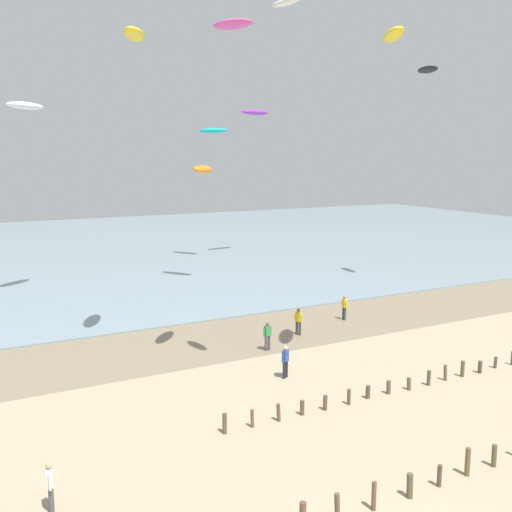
{
  "coord_description": "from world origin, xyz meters",
  "views": [
    {
      "loc": [
        -10.88,
        -10.28,
        11.23
      ],
      "look_at": [
        0.32,
        11.38,
        6.99
      ],
      "focal_mm": 40.59,
      "sensor_mm": 36.0,
      "label": 1
    }
  ],
  "objects_px": {
    "person_left_flank": "(298,321)",
    "kite_aloft_3": "(233,24)",
    "kite_aloft_11": "(25,106)",
    "kite_aloft_0": "(213,131)",
    "kite_aloft_2": "(288,1)",
    "kite_aloft_6": "(134,34)",
    "person_mid_beach": "(344,307)",
    "kite_aloft_5": "(203,169)",
    "person_nearest_camera": "(267,335)",
    "kite_aloft_7": "(394,35)",
    "kite_aloft_1": "(255,112)",
    "kite_aloft_9": "(428,70)",
    "person_right_flank": "(50,485)",
    "person_far_down_beach": "(285,361)"
  },
  "relations": [
    {
      "from": "kite_aloft_7",
      "to": "kite_aloft_11",
      "type": "height_order",
      "value": "kite_aloft_7"
    },
    {
      "from": "person_nearest_camera",
      "to": "kite_aloft_0",
      "type": "xyz_separation_m",
      "value": [
        8.7,
        27.97,
        12.88
      ]
    },
    {
      "from": "kite_aloft_0",
      "to": "kite_aloft_1",
      "type": "height_order",
      "value": "kite_aloft_1"
    },
    {
      "from": "person_right_flank",
      "to": "kite_aloft_9",
      "type": "distance_m",
      "value": 42.3
    },
    {
      "from": "kite_aloft_2",
      "to": "kite_aloft_11",
      "type": "height_order",
      "value": "kite_aloft_2"
    },
    {
      "from": "person_mid_beach",
      "to": "kite_aloft_0",
      "type": "bearing_deg",
      "value": 87.86
    },
    {
      "from": "kite_aloft_11",
      "to": "kite_aloft_0",
      "type": "bearing_deg",
      "value": 165.7
    },
    {
      "from": "person_nearest_camera",
      "to": "kite_aloft_6",
      "type": "relative_size",
      "value": 0.53
    },
    {
      "from": "kite_aloft_0",
      "to": "kite_aloft_6",
      "type": "xyz_separation_m",
      "value": [
        -15.19,
        -25.13,
        3.72
      ]
    },
    {
      "from": "kite_aloft_1",
      "to": "person_mid_beach",
      "type": "bearing_deg",
      "value": -113.17
    },
    {
      "from": "kite_aloft_11",
      "to": "person_left_flank",
      "type": "bearing_deg",
      "value": 88.66
    },
    {
      "from": "kite_aloft_1",
      "to": "kite_aloft_3",
      "type": "height_order",
      "value": "kite_aloft_3"
    },
    {
      "from": "kite_aloft_1",
      "to": "kite_aloft_11",
      "type": "xyz_separation_m",
      "value": [
        -24.1,
        -9.04,
        -0.88
      ]
    },
    {
      "from": "kite_aloft_0",
      "to": "kite_aloft_5",
      "type": "height_order",
      "value": "kite_aloft_0"
    },
    {
      "from": "person_left_flank",
      "to": "kite_aloft_2",
      "type": "height_order",
      "value": "kite_aloft_2"
    },
    {
      "from": "kite_aloft_2",
      "to": "kite_aloft_5",
      "type": "xyz_separation_m",
      "value": [
        -1.8,
        5.72,
        -7.37
      ]
    },
    {
      "from": "person_right_flank",
      "to": "kite_aloft_1",
      "type": "bearing_deg",
      "value": 54.85
    },
    {
      "from": "person_far_down_beach",
      "to": "kite_aloft_0",
      "type": "height_order",
      "value": "kite_aloft_0"
    },
    {
      "from": "kite_aloft_7",
      "to": "kite_aloft_9",
      "type": "distance_m",
      "value": 21.86
    },
    {
      "from": "person_nearest_camera",
      "to": "person_left_flank",
      "type": "distance_m",
      "value": 3.59
    },
    {
      "from": "kite_aloft_2",
      "to": "person_mid_beach",
      "type": "bearing_deg",
      "value": -57.46
    },
    {
      "from": "kite_aloft_0",
      "to": "kite_aloft_7",
      "type": "relative_size",
      "value": 1.15
    },
    {
      "from": "kite_aloft_5",
      "to": "kite_aloft_6",
      "type": "relative_size",
      "value": 0.8
    },
    {
      "from": "kite_aloft_0",
      "to": "kite_aloft_5",
      "type": "bearing_deg",
      "value": -57.41
    },
    {
      "from": "person_nearest_camera",
      "to": "kite_aloft_9",
      "type": "bearing_deg",
      "value": 24.41
    },
    {
      "from": "kite_aloft_9",
      "to": "person_mid_beach",
      "type": "bearing_deg",
      "value": -55.78
    },
    {
      "from": "kite_aloft_5",
      "to": "kite_aloft_7",
      "type": "height_order",
      "value": "kite_aloft_7"
    },
    {
      "from": "kite_aloft_5",
      "to": "kite_aloft_11",
      "type": "xyz_separation_m",
      "value": [
        -6.63,
        18.79,
        4.41
      ]
    },
    {
      "from": "kite_aloft_0",
      "to": "kite_aloft_9",
      "type": "relative_size",
      "value": 1.33
    },
    {
      "from": "person_right_flank",
      "to": "kite_aloft_6",
      "type": "relative_size",
      "value": 0.53
    },
    {
      "from": "kite_aloft_2",
      "to": "kite_aloft_5",
      "type": "relative_size",
      "value": 0.81
    },
    {
      "from": "person_nearest_camera",
      "to": "kite_aloft_0",
      "type": "height_order",
      "value": "kite_aloft_0"
    },
    {
      "from": "kite_aloft_5",
      "to": "kite_aloft_0",
      "type": "bearing_deg",
      "value": 13.28
    },
    {
      "from": "person_left_flank",
      "to": "kite_aloft_11",
      "type": "distance_m",
      "value": 26.18
    },
    {
      "from": "person_far_down_beach",
      "to": "kite_aloft_11",
      "type": "relative_size",
      "value": 0.48
    },
    {
      "from": "person_right_flank",
      "to": "kite_aloft_0",
      "type": "bearing_deg",
      "value": 59.96
    },
    {
      "from": "kite_aloft_7",
      "to": "person_nearest_camera",
      "type": "bearing_deg",
      "value": 66.29
    },
    {
      "from": "kite_aloft_9",
      "to": "kite_aloft_11",
      "type": "bearing_deg",
      "value": -100.33
    },
    {
      "from": "person_nearest_camera",
      "to": "kite_aloft_7",
      "type": "relative_size",
      "value": 0.57
    },
    {
      "from": "kite_aloft_0",
      "to": "kite_aloft_7",
      "type": "xyz_separation_m",
      "value": [
        -5.02,
        -33.7,
        3.13
      ]
    },
    {
      "from": "person_right_flank",
      "to": "kite_aloft_7",
      "type": "relative_size",
      "value": 0.57
    },
    {
      "from": "kite_aloft_2",
      "to": "kite_aloft_9",
      "type": "bearing_deg",
      "value": -65.27
    },
    {
      "from": "person_mid_beach",
      "to": "kite_aloft_11",
      "type": "height_order",
      "value": "kite_aloft_11"
    },
    {
      "from": "person_left_flank",
      "to": "kite_aloft_11",
      "type": "relative_size",
      "value": 0.48
    },
    {
      "from": "kite_aloft_0",
      "to": "kite_aloft_11",
      "type": "distance_m",
      "value": 20.99
    },
    {
      "from": "person_right_flank",
      "to": "kite_aloft_11",
      "type": "xyz_separation_m",
      "value": [
        3.19,
        29.71,
        14.01
      ]
    },
    {
      "from": "person_left_flank",
      "to": "kite_aloft_3",
      "type": "height_order",
      "value": "kite_aloft_3"
    },
    {
      "from": "kite_aloft_1",
      "to": "kite_aloft_5",
      "type": "relative_size",
      "value": 1.37
    },
    {
      "from": "kite_aloft_2",
      "to": "kite_aloft_6",
      "type": "distance_m",
      "value": 9.33
    },
    {
      "from": "kite_aloft_1",
      "to": "kite_aloft_5",
      "type": "xyz_separation_m",
      "value": [
        -17.46,
        -27.83,
        -5.3
      ]
    }
  ]
}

